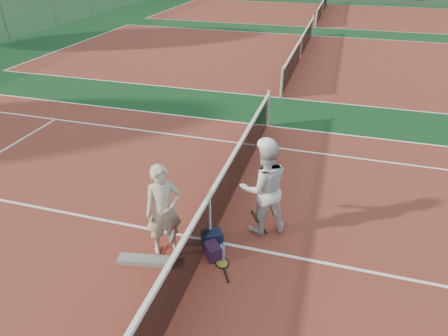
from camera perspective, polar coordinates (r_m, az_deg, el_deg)
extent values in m
plane|color=#0D3315|center=(7.52, -2.03, -10.37)|extent=(130.00, 130.00, 0.00)
cube|color=maroon|center=(7.52, -2.03, -10.35)|extent=(23.77, 10.97, 0.01)
cube|color=maroon|center=(19.63, 10.77, 15.05)|extent=(23.77, 10.97, 0.01)
cube|color=maroon|center=(32.84, 13.83, 20.58)|extent=(23.77, 10.97, 0.01)
imported|color=#B8A98F|center=(6.89, -8.63, -6.02)|extent=(0.75, 0.69, 1.71)
imported|color=silver|center=(7.30, 5.73, -2.85)|extent=(1.13, 1.04, 1.86)
cube|color=black|center=(7.35, -1.72, -10.03)|extent=(0.43, 0.41, 0.28)
cube|color=#26102B|center=(7.11, -1.66, -11.76)|extent=(0.39, 0.39, 0.27)
cube|color=slate|center=(7.18, -11.14, -12.83)|extent=(0.97, 0.39, 0.10)
cylinder|color=#C9E2FF|center=(7.06, -0.21, -11.90)|extent=(0.09, 0.09, 0.30)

